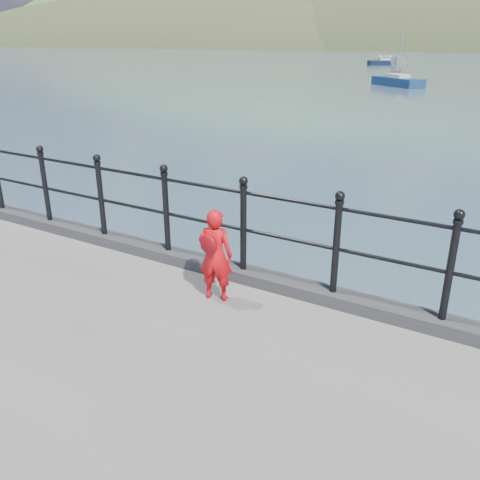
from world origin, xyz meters
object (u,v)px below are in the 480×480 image
Objects in this scene: railing at (203,210)px; launch_white at (399,64)px; sailboat_port at (397,82)px; sailboat_left at (384,63)px; child at (215,255)px.

railing is 3.65× the size of launch_white.
railing is 2.36× the size of sailboat_port.
launch_white is 0.71× the size of sailboat_left.
sailboat_left reaches higher than railing.
railing is 77.15m from sailboat_left.
sailboat_port is (-8.05, 40.55, -1.48)m from railing.
child is (0.58, -0.61, -0.26)m from railing.
child is 77.87m from sailboat_left.
sailboat_left is 35.91m from sailboat_port.
sailboat_left reaches higher than child.
launch_white is at bearing 142.41° from sailboat_port.
sailboat_left is (-19.60, 75.36, -1.22)m from child.
sailboat_left is at bearing 145.80° from sailboat_port.
child is 61.70m from launch_white.
sailboat_port is at bearing -92.82° from child.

